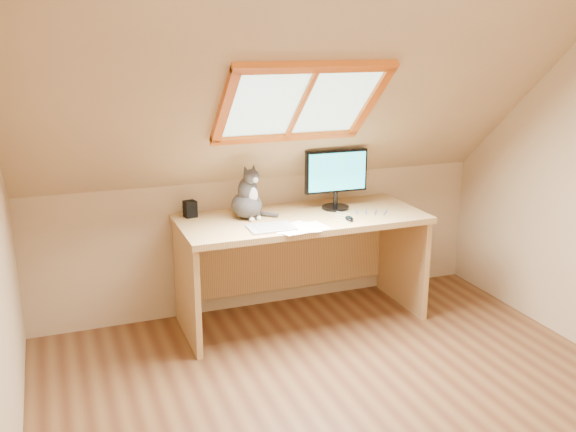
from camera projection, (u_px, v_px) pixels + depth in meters
name	position (u px, v px, depth m)	size (l,w,h in m)	color
ground	(371.00, 426.00, 3.44)	(3.50, 3.50, 0.00)	brown
room_shell	(391.00, 168.00, 2.97)	(3.52, 3.52, 2.41)	tan
desk	(298.00, 244.00, 4.65)	(1.74, 0.76, 0.79)	tan
monitor	(336.00, 175.00, 4.63)	(0.47, 0.20, 0.44)	black
cat	(247.00, 199.00, 4.43)	(0.28, 0.31, 0.39)	#47413E
desk_speaker	(190.00, 209.00, 4.47)	(0.08, 0.08, 0.12)	black
graphics_tablet	(271.00, 228.00, 4.22)	(0.30, 0.21, 0.01)	#B2B2B7
mouse	(349.00, 219.00, 4.40)	(0.05, 0.10, 0.03)	black
papers	(302.00, 227.00, 4.25)	(0.35, 0.30, 0.01)	white
cables	(360.00, 214.00, 4.55)	(0.51, 0.26, 0.01)	silver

